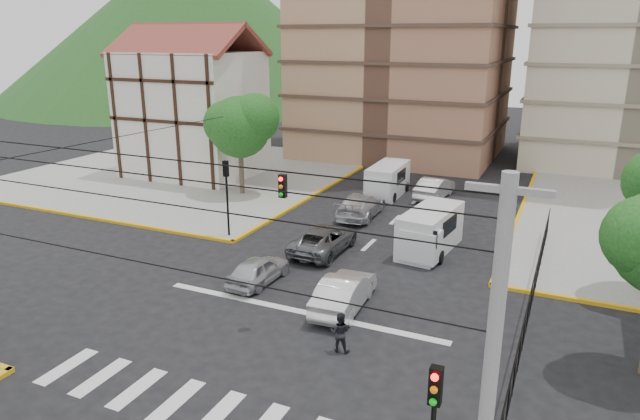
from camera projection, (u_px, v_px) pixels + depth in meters
The scene contains 20 objects.
ground at pixel (286, 324), 23.21m from camera, with size 160.00×160.00×0.00m, color black.
sidewalk_nw at pixel (187, 172), 48.50m from camera, with size 26.00×26.00×0.15m, color gray.
crosswalk_stripes at pixel (197, 407), 17.98m from camera, with size 12.00×2.40×0.01m, color silver.
stop_line at pixel (299, 311), 24.25m from camera, with size 13.00×0.40×0.01m, color silver.
tudor_building at pixel (193, 112), 46.58m from camera, with size 10.80×8.05×12.23m.
distant_hill at pixel (194, 19), 101.77m from camera, with size 70.00×70.00×28.00m, color #22541C.
park_fence at pixel (529, 319), 23.56m from camera, with size 0.10×22.50×1.66m, color black, non-canonical shape.
tree_tudor at pixel (241, 124), 40.32m from camera, with size 5.39×4.40×7.43m.
traffic_light_nw at pixel (227, 186), 32.16m from camera, with size 0.28×0.22×4.40m.
traffic_light_hanging at pixel (255, 197), 19.70m from camera, with size 18.00×9.12×0.92m.
utility_pole_se at pixel (487, 405), 10.41m from camera, with size 1.40×0.28×9.00m.
van_right_lane at pixel (429, 232), 30.52m from camera, with size 2.62×5.38×2.33m.
van_left_lane at pixel (387, 181), 41.25m from camera, with size 2.14×5.12×2.29m.
car_silver_front_left at pixel (258, 270), 26.86m from camera, with size 1.55×3.84×1.31m, color #B8B9BE.
car_white_front_right at pixel (344, 292), 24.30m from camera, with size 1.61×4.61×1.52m, color white.
car_grey_mid_left at pixel (324, 239), 30.71m from camera, with size 2.35×5.10×1.42m, color slate.
car_silver_rear_left at pixel (361, 205), 36.69m from camera, with size 2.15×5.28×1.53m, color silver.
car_darkgrey_mid_right at pixel (438, 212), 35.54m from camera, with size 1.59×3.96×1.35m, color #28282A.
car_white_rear_right at pixel (435, 188), 40.84m from camera, with size 1.63×4.67×1.54m, color silver.
pedestrian_crosswalk at pixel (340, 332), 20.98m from camera, with size 0.75×0.59×1.55m, color black.
Camera 1 is at (9.90, -18.37, 11.24)m, focal length 32.00 mm.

